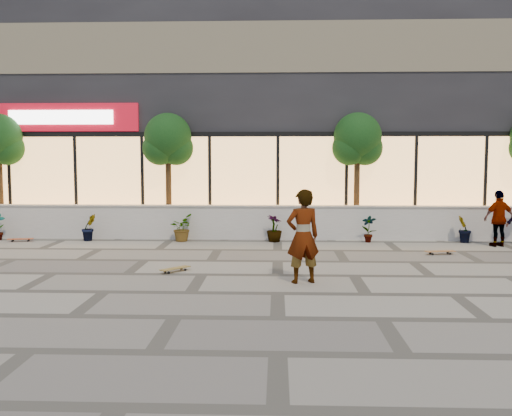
{
  "coord_description": "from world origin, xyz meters",
  "views": [
    {
      "loc": [
        -0.01,
        -10.42,
        2.55
      ],
      "look_at": [
        -0.53,
        3.27,
        1.3
      ],
      "focal_mm": 40.0,
      "sensor_mm": 36.0,
      "label": 1
    }
  ],
  "objects_px": {
    "skater_center": "(303,236)",
    "skateboard_center": "(175,269)",
    "tree_midwest": "(168,142)",
    "skateboard_right_near": "(440,251)",
    "skater_right_near": "(499,218)",
    "tree_mideast": "(357,142)",
    "skateboard_left": "(20,239)"
  },
  "relations": [
    {
      "from": "skater_center",
      "to": "skateboard_center",
      "type": "height_order",
      "value": "skater_center"
    },
    {
      "from": "tree_midwest",
      "to": "skateboard_right_near",
      "type": "height_order",
      "value": "tree_midwest"
    },
    {
      "from": "skater_center",
      "to": "skateboard_right_near",
      "type": "relative_size",
      "value": 2.35
    },
    {
      "from": "skater_right_near",
      "to": "tree_mideast",
      "type": "bearing_deg",
      "value": -42.59
    },
    {
      "from": "skater_right_near",
      "to": "skateboard_center",
      "type": "xyz_separation_m",
      "value": [
        -8.5,
        -3.87,
        -0.72
      ]
    },
    {
      "from": "tree_midwest",
      "to": "skateboard_center",
      "type": "bearing_deg",
      "value": -77.96
    },
    {
      "from": "skater_center",
      "to": "skateboard_left",
      "type": "relative_size",
      "value": 2.52
    },
    {
      "from": "skateboard_left",
      "to": "skater_center",
      "type": "bearing_deg",
      "value": -45.46
    },
    {
      "from": "tree_midwest",
      "to": "skateboard_center",
      "type": "distance_m",
      "value": 6.6
    },
    {
      "from": "skater_right_near",
      "to": "skateboard_right_near",
      "type": "height_order",
      "value": "skater_right_near"
    },
    {
      "from": "skateboard_center",
      "to": "skater_right_near",
      "type": "bearing_deg",
      "value": -23.69
    },
    {
      "from": "tree_midwest",
      "to": "tree_mideast",
      "type": "height_order",
      "value": "same"
    },
    {
      "from": "skater_right_near",
      "to": "skateboard_right_near",
      "type": "xyz_separation_m",
      "value": [
        -2.01,
        -1.38,
        -0.72
      ]
    },
    {
      "from": "skater_right_near",
      "to": "tree_midwest",
      "type": "bearing_deg",
      "value": -26.53
    },
    {
      "from": "tree_midwest",
      "to": "skater_center",
      "type": "height_order",
      "value": "tree_midwest"
    },
    {
      "from": "tree_midwest",
      "to": "skater_right_near",
      "type": "distance_m",
      "value": 10.17
    },
    {
      "from": "tree_mideast",
      "to": "skater_center",
      "type": "bearing_deg",
      "value": -106.45
    },
    {
      "from": "skater_right_near",
      "to": "skateboard_right_near",
      "type": "bearing_deg",
      "value": 19.19
    },
    {
      "from": "skater_center",
      "to": "skateboard_right_near",
      "type": "distance_m",
      "value": 5.16
    },
    {
      "from": "skater_center",
      "to": "skateboard_right_near",
      "type": "height_order",
      "value": "skater_center"
    },
    {
      "from": "skateboard_right_near",
      "to": "tree_mideast",
      "type": "bearing_deg",
      "value": 107.08
    },
    {
      "from": "tree_mideast",
      "to": "skateboard_right_near",
      "type": "bearing_deg",
      "value": -62.42
    },
    {
      "from": "skater_center",
      "to": "skateboard_left",
      "type": "height_order",
      "value": "skater_center"
    },
    {
      "from": "tree_mideast",
      "to": "skateboard_center",
      "type": "relative_size",
      "value": 5.79
    },
    {
      "from": "skater_right_near",
      "to": "skateboard_left",
      "type": "distance_m",
      "value": 13.97
    },
    {
      "from": "skater_right_near",
      "to": "skateboard_left",
      "type": "relative_size",
      "value": 2.12
    },
    {
      "from": "tree_midwest",
      "to": "skater_right_near",
      "type": "bearing_deg",
      "value": -11.17
    },
    {
      "from": "skateboard_center",
      "to": "skateboard_left",
      "type": "relative_size",
      "value": 0.9
    },
    {
      "from": "tree_mideast",
      "to": "skateboard_center",
      "type": "xyz_separation_m",
      "value": [
        -4.76,
        -5.8,
        -2.91
      ]
    },
    {
      "from": "skater_center",
      "to": "tree_midwest",
      "type": "bearing_deg",
      "value": -76.92
    },
    {
      "from": "tree_mideast",
      "to": "tree_midwest",
      "type": "bearing_deg",
      "value": 180.0
    },
    {
      "from": "skateboard_left",
      "to": "skateboard_right_near",
      "type": "xyz_separation_m",
      "value": [
        11.93,
        -1.81,
        0.01
      ]
    }
  ]
}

